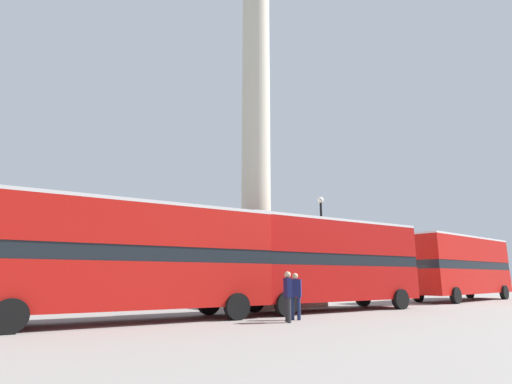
{
  "coord_description": "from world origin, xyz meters",
  "views": [
    {
      "loc": [
        -13.89,
        -18.82,
        1.59
      ],
      "look_at": [
        0.0,
        0.0,
        6.59
      ],
      "focal_mm": 28.0,
      "sensor_mm": 36.0,
      "label": 1
    }
  ],
  "objects": [
    {
      "name": "monument_column",
      "position": [
        0.0,
        0.0,
        8.33
      ],
      "size": [
        5.69,
        5.69,
        25.18
      ],
      "color": "#BCB29E",
      "rests_on": "ground_plane"
    },
    {
      "name": "bus_c",
      "position": [
        14.74,
        -4.38,
        2.41
      ],
      "size": [
        11.18,
        3.19,
        4.37
      ],
      "rotation": [
        0.0,
        0.0,
        0.05
      ],
      "color": "#B7140F",
      "rests_on": "ground_plane"
    },
    {
      "name": "equestrian_statue",
      "position": [
        8.06,
        3.0,
        1.67
      ],
      "size": [
        4.07,
        3.66,
        5.92
      ],
      "rotation": [
        0.0,
        0.0,
        0.48
      ],
      "color": "#BCB29E",
      "rests_on": "ground_plane"
    },
    {
      "name": "ground_plane",
      "position": [
        0.0,
        0.0,
        0.0
      ],
      "size": [
        200.0,
        200.0,
        0.0
      ],
      "primitive_type": "plane",
      "color": "gray"
    },
    {
      "name": "pedestrian_near_lamp",
      "position": [
        -3.29,
        -7.01,
        0.99
      ],
      "size": [
        0.42,
        0.48,
        1.75
      ],
      "rotation": [
        0.0,
        0.0,
        2.22
      ],
      "color": "#192347",
      "rests_on": "ground_plane"
    },
    {
      "name": "bus_b",
      "position": [
        -8.7,
        -4.12,
        2.37
      ],
      "size": [
        10.76,
        3.6,
        4.29
      ],
      "rotation": [
        0.0,
        0.0,
        -0.09
      ],
      "color": "#B7140F",
      "rests_on": "ground_plane"
    },
    {
      "name": "pedestrian_by_plinth",
      "position": [
        -4.09,
        -7.49,
        1.03
      ],
      "size": [
        0.36,
        0.51,
        1.8
      ],
      "rotation": [
        0.0,
        0.0,
        1.17
      ],
      "color": "#28282D",
      "rests_on": "ground_plane"
    },
    {
      "name": "street_lamp",
      "position": [
        3.78,
        -1.63,
        3.42
      ],
      "size": [
        0.39,
        0.39,
        6.48
      ],
      "color": "black",
      "rests_on": "ground_plane"
    },
    {
      "name": "bus_a",
      "position": [
        0.96,
        -4.8,
        2.4
      ],
      "size": [
        10.43,
        3.46,
        4.34
      ],
      "rotation": [
        0.0,
        0.0,
        -0.08
      ],
      "color": "#A80F0C",
      "rests_on": "ground_plane"
    }
  ]
}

